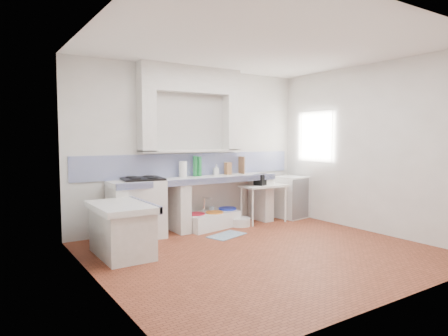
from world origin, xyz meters
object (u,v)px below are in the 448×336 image
stove (143,208)px  sink (210,221)px  fridge (291,197)px  side_table (263,204)px

stove → sink: size_ratio=0.91×
stove → fridge: bearing=4.6°
sink → fridge: fridge is taller
side_table → stove: bearing=176.6°
stove → sink: stove is taller
sink → side_table: side_table is taller
sink → side_table: bearing=-20.2°
stove → side_table: (2.28, -0.23, -0.11)m
sink → fridge: 1.83m
fridge → sink: bearing=167.9°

